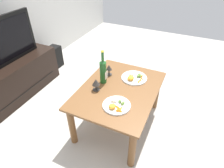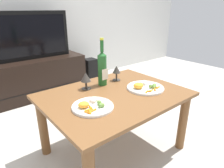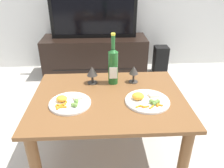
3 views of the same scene
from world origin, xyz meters
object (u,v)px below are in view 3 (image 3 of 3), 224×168
dining_table (109,108)px  dinner_plate_left (69,102)px  tv_stand (95,56)px  tv_screen (94,14)px  dinner_plate_right (147,100)px  floor_speaker (160,60)px  wine_bottle (113,65)px  goblet_right (134,71)px  goblet_left (92,72)px

dining_table → dinner_plate_left: (-0.26, -0.08, 0.11)m
tv_stand → dinner_plate_left: dinner_plate_left is taller
tv_screen → dinner_plate_right: size_ratio=3.67×
floor_speaker → wine_bottle: size_ratio=0.96×
floor_speaker → goblet_right: size_ratio=2.78×
floor_speaker → goblet_right: goblet_right is taller
dining_table → goblet_left: bearing=118.2°
goblet_right → dinner_plate_right: (0.05, -0.29, -0.08)m
tv_stand → dinner_plate_left: size_ratio=4.98×
tv_stand → goblet_left: size_ratio=9.89×
tv_screen → floor_speaker: (0.90, -0.01, -0.61)m
dining_table → wine_bottle: size_ratio=2.69×
tv_stand → dining_table: bearing=-85.3°
goblet_right → dinner_plate_left: 0.55m
floor_speaker → goblet_right: (-0.58, -1.31, 0.42)m
goblet_right → wine_bottle: bearing=-178.3°
tv_screen → dinner_plate_right: 1.67m
tv_stand → dinner_plate_left: 1.64m
dinner_plate_right → tv_stand: bearing=103.1°
goblet_left → dinner_plate_left: 0.34m
dining_table → dinner_plate_left: bearing=-162.7°
floor_speaker → dinner_plate_right: bearing=-108.2°
tv_screen → tv_stand: bearing=90.0°
dining_table → dinner_plate_right: (0.25, -0.08, 0.11)m
floor_speaker → dinner_plate_right: dinner_plate_right is taller
goblet_left → dining_table: bearing=-61.8°
dining_table → tv_screen: size_ratio=0.96×
floor_speaker → dinner_plate_right: size_ratio=1.26×
dinner_plate_right → wine_bottle: bearing=125.5°
tv_screen → floor_speaker: size_ratio=2.91×
tv_screen → floor_speaker: 1.09m
goblet_left → goblet_right: size_ratio=1.02×
dining_table → tv_stand: size_ratio=0.77×
tv_screen → dinner_plate_left: size_ratio=3.98×
dinner_plate_right → dinner_plate_left: bearing=179.9°
wine_bottle → dinner_plate_left: wine_bottle is taller
tv_stand → tv_screen: bearing=-90.0°
floor_speaker → dinner_plate_left: size_ratio=1.37×
dining_table → dinner_plate_right: size_ratio=3.54×
dinner_plate_left → dinner_plate_right: (0.51, -0.00, 0.00)m
goblet_right → goblet_left: bearing=180.0°
dining_table → tv_screen: (-0.13, 1.53, 0.38)m
wine_bottle → goblet_right: size_ratio=2.90×
tv_stand → tv_screen: 0.55m
goblet_left → wine_bottle: bearing=-1.7°
tv_stand → goblet_left: goblet_left is taller
dining_table → floor_speaker: size_ratio=2.81×
wine_bottle → goblet_left: wine_bottle is taller
wine_bottle → dinner_plate_right: wine_bottle is taller
dinner_plate_right → goblet_right: bearing=99.4°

